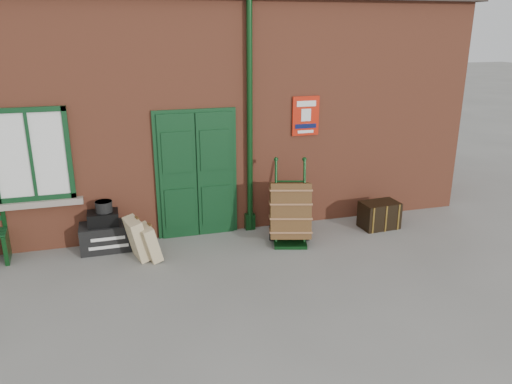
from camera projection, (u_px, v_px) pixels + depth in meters
name	position (u px, v px, depth m)	size (l,w,h in m)	color
ground	(234.00, 267.00, 7.75)	(80.00, 80.00, 0.00)	gray
station_building	(193.00, 98.00, 10.26)	(10.30, 4.30, 4.36)	#9B4C32
houdini_trunk	(108.00, 237.00, 8.34)	(0.90, 0.49, 0.45)	black
strongbox	(103.00, 218.00, 8.22)	(0.49, 0.36, 0.22)	black
hatbox	(104.00, 207.00, 8.16)	(0.27, 0.27, 0.18)	black
suitcase_back	(137.00, 238.00, 7.96)	(0.19, 0.48, 0.67)	tan
suitcase_front	(150.00, 242.00, 7.93)	(0.17, 0.43, 0.57)	tan
porter_trolley	(290.00, 211.00, 8.55)	(0.86, 0.90, 1.42)	black
dark_trunk	(379.00, 215.00, 9.25)	(0.68, 0.45, 0.49)	black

